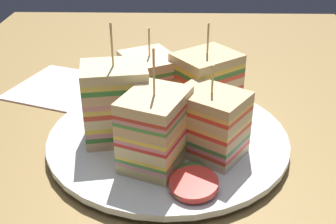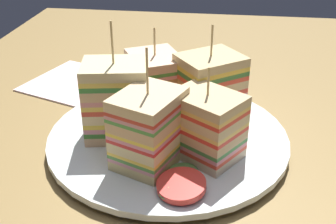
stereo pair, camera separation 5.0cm
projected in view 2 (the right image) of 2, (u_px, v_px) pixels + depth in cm
name	position (u px, v px, depth cm)	size (l,w,h in cm)	color
ground_plane	(168.00, 149.00, 52.45)	(119.05, 79.43, 1.80)	olive
plate	(168.00, 137.00, 51.62)	(29.09, 29.09, 1.38)	white
sandwich_wedge_0	(149.00, 129.00, 44.41)	(8.99, 8.13, 13.14)	#E1C57C
sandwich_wedge_1	(206.00, 126.00, 45.70)	(8.79, 9.24, 10.57)	beige
sandwich_wedge_2	(209.00, 90.00, 52.12)	(9.17, 9.45, 12.67)	#E1BC8A
sandwich_wedge_3	(155.00, 84.00, 54.56)	(9.32, 8.78, 11.52)	beige
sandwich_wedge_4	(116.00, 100.00, 49.07)	(6.86, 8.23, 14.10)	#E2B682
chip_pile	(157.00, 127.00, 50.71)	(7.47, 7.02, 2.55)	#D7B960
salad_garnish	(180.00, 184.00, 41.80)	(7.14, 4.98, 1.49)	#40893A
spoon	(240.00, 108.00, 59.29)	(15.76, 2.85, 1.00)	silver
napkin	(77.00, 82.00, 67.48)	(13.75, 13.93, 0.50)	silver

